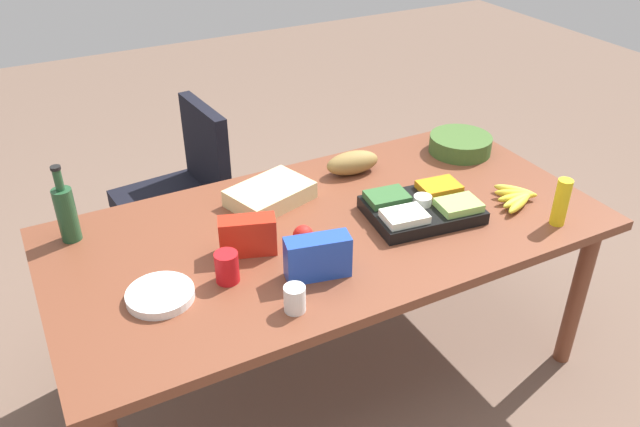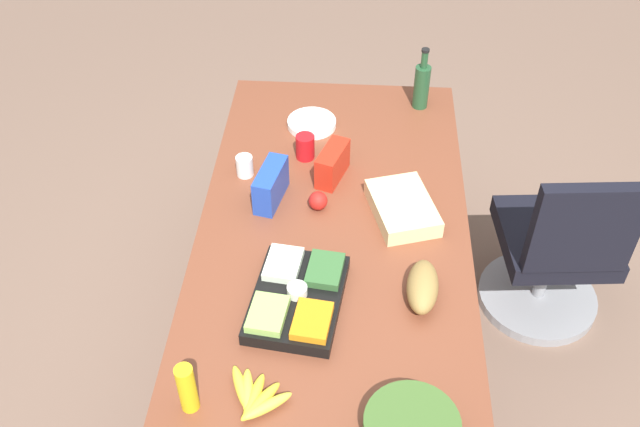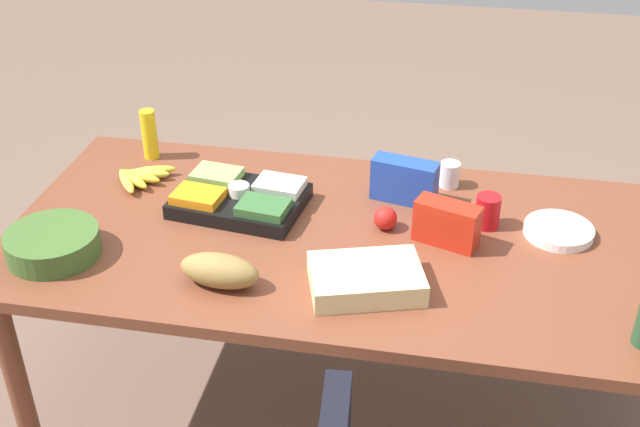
{
  "view_description": "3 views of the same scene",
  "coord_description": "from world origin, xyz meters",
  "px_view_note": "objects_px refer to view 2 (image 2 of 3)",
  "views": [
    {
      "loc": [
        0.99,
        1.81,
        2.08
      ],
      "look_at": [
        0.04,
        -0.0,
        0.82
      ],
      "focal_mm": 36.06,
      "sensor_mm": 36.0,
      "label": 1
    },
    {
      "loc": [
        -1.96,
        -0.08,
        2.68
      ],
      "look_at": [
        0.09,
        0.06,
        0.78
      ],
      "focal_mm": 40.34,
      "sensor_mm": 36.0,
      "label": 2
    },
    {
      "loc": [
        0.35,
        -2.1,
        2.15
      ],
      "look_at": [
        -0.07,
        0.08,
        0.78
      ],
      "focal_mm": 44.67,
      "sensor_mm": 36.0,
      "label": 3
    }
  ],
  "objects_px": {
    "veggie_tray": "(297,297)",
    "bread_loaf": "(423,287)",
    "wine_bottle": "(422,85)",
    "chip_bag_blue": "(271,185)",
    "office_chair": "(555,257)",
    "apple_red": "(318,201)",
    "paper_cup": "(245,166)",
    "sheet_cake": "(402,208)",
    "conference_table": "(333,248)",
    "paper_plate_stack": "(312,123)",
    "red_solo_cup": "(305,147)",
    "chip_bag_red": "(332,164)",
    "banana_bunch": "(254,397)",
    "mustard_bottle": "(187,388)"
  },
  "relations": [
    {
      "from": "chip_bag_red",
      "to": "chip_bag_blue",
      "type": "height_order",
      "value": "chip_bag_blue"
    },
    {
      "from": "chip_bag_red",
      "to": "wine_bottle",
      "type": "distance_m",
      "value": 0.67
    },
    {
      "from": "chip_bag_red",
      "to": "bread_loaf",
      "type": "bearing_deg",
      "value": -151.27
    },
    {
      "from": "paper_plate_stack",
      "to": "chip_bag_red",
      "type": "bearing_deg",
      "value": -162.4
    },
    {
      "from": "sheet_cake",
      "to": "chip_bag_blue",
      "type": "relative_size",
      "value": 1.45
    },
    {
      "from": "bread_loaf",
      "to": "sheet_cake",
      "type": "distance_m",
      "value": 0.42
    },
    {
      "from": "apple_red",
      "to": "wine_bottle",
      "type": "distance_m",
      "value": 0.86
    },
    {
      "from": "chip_bag_blue",
      "to": "chip_bag_red",
      "type": "bearing_deg",
      "value": -56.66
    },
    {
      "from": "conference_table",
      "to": "banana_bunch",
      "type": "height_order",
      "value": "banana_bunch"
    },
    {
      "from": "office_chair",
      "to": "apple_red",
      "type": "xyz_separation_m",
      "value": [
        -0.18,
        1.05,
        0.44
      ]
    },
    {
      "from": "office_chair",
      "to": "apple_red",
      "type": "height_order",
      "value": "office_chair"
    },
    {
      "from": "apple_red",
      "to": "paper_plate_stack",
      "type": "height_order",
      "value": "apple_red"
    },
    {
      "from": "paper_cup",
      "to": "mustard_bottle",
      "type": "relative_size",
      "value": 0.48
    },
    {
      "from": "veggie_tray",
      "to": "wine_bottle",
      "type": "height_order",
      "value": "wine_bottle"
    },
    {
      "from": "bread_loaf",
      "to": "paper_plate_stack",
      "type": "height_order",
      "value": "bread_loaf"
    },
    {
      "from": "paper_plate_stack",
      "to": "veggie_tray",
      "type": "bearing_deg",
      "value": -178.49
    },
    {
      "from": "banana_bunch",
      "to": "paper_plate_stack",
      "type": "bearing_deg",
      "value": -2.79
    },
    {
      "from": "office_chair",
      "to": "conference_table",
      "type": "bearing_deg",
      "value": 108.38
    },
    {
      "from": "banana_bunch",
      "to": "bread_loaf",
      "type": "bearing_deg",
      "value": -49.03
    },
    {
      "from": "chip_bag_red",
      "to": "chip_bag_blue",
      "type": "distance_m",
      "value": 0.28
    },
    {
      "from": "paper_cup",
      "to": "chip_bag_blue",
      "type": "distance_m",
      "value": 0.2
    },
    {
      "from": "veggie_tray",
      "to": "paper_plate_stack",
      "type": "relative_size",
      "value": 2.06
    },
    {
      "from": "red_solo_cup",
      "to": "paper_plate_stack",
      "type": "distance_m",
      "value": 0.23
    },
    {
      "from": "chip_bag_blue",
      "to": "apple_red",
      "type": "bearing_deg",
      "value": -101.98
    },
    {
      "from": "office_chair",
      "to": "veggie_tray",
      "type": "bearing_deg",
      "value": 121.89
    },
    {
      "from": "paper_plate_stack",
      "to": "chip_bag_red",
      "type": "distance_m",
      "value": 0.37
    },
    {
      "from": "mustard_bottle",
      "to": "wine_bottle",
      "type": "height_order",
      "value": "wine_bottle"
    },
    {
      "from": "wine_bottle",
      "to": "apple_red",
      "type": "bearing_deg",
      "value": 149.99
    },
    {
      "from": "paper_plate_stack",
      "to": "mustard_bottle",
      "type": "relative_size",
      "value": 1.16
    },
    {
      "from": "office_chair",
      "to": "paper_cup",
      "type": "distance_m",
      "value": 1.44
    },
    {
      "from": "red_solo_cup",
      "to": "bread_loaf",
      "type": "bearing_deg",
      "value": -148.21
    },
    {
      "from": "conference_table",
      "to": "chip_bag_red",
      "type": "distance_m",
      "value": 0.37
    },
    {
      "from": "wine_bottle",
      "to": "banana_bunch",
      "type": "xyz_separation_m",
      "value": [
        -1.63,
        0.56,
        -0.09
      ]
    },
    {
      "from": "bread_loaf",
      "to": "red_solo_cup",
      "type": "distance_m",
      "value": 0.89
    },
    {
      "from": "office_chair",
      "to": "apple_red",
      "type": "distance_m",
      "value": 1.15
    },
    {
      "from": "paper_cup",
      "to": "wine_bottle",
      "type": "height_order",
      "value": "wine_bottle"
    },
    {
      "from": "paper_cup",
      "to": "wine_bottle",
      "type": "relative_size",
      "value": 0.3
    },
    {
      "from": "chip_bag_red",
      "to": "chip_bag_blue",
      "type": "xyz_separation_m",
      "value": [
        -0.16,
        0.24,
        0.01
      ]
    },
    {
      "from": "paper_cup",
      "to": "sheet_cake",
      "type": "distance_m",
      "value": 0.68
    },
    {
      "from": "chip_bag_red",
      "to": "wine_bottle",
      "type": "height_order",
      "value": "wine_bottle"
    },
    {
      "from": "wine_bottle",
      "to": "chip_bag_blue",
      "type": "relative_size",
      "value": 1.37
    },
    {
      "from": "paper_plate_stack",
      "to": "sheet_cake",
      "type": "bearing_deg",
      "value": -144.86
    },
    {
      "from": "red_solo_cup",
      "to": "paper_plate_stack",
      "type": "relative_size",
      "value": 0.5
    },
    {
      "from": "veggie_tray",
      "to": "bread_loaf",
      "type": "distance_m",
      "value": 0.43
    },
    {
      "from": "conference_table",
      "to": "chip_bag_blue",
      "type": "height_order",
      "value": "chip_bag_blue"
    },
    {
      "from": "red_solo_cup",
      "to": "sheet_cake",
      "type": "bearing_deg",
      "value": -129.56
    },
    {
      "from": "conference_table",
      "to": "red_solo_cup",
      "type": "relative_size",
      "value": 19.14
    },
    {
      "from": "red_solo_cup",
      "to": "sheet_cake",
      "type": "xyz_separation_m",
      "value": [
        -0.34,
        -0.41,
        -0.02
      ]
    },
    {
      "from": "paper_cup",
      "to": "banana_bunch",
      "type": "height_order",
      "value": "paper_cup"
    },
    {
      "from": "conference_table",
      "to": "apple_red",
      "type": "relative_size",
      "value": 27.7
    }
  ]
}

